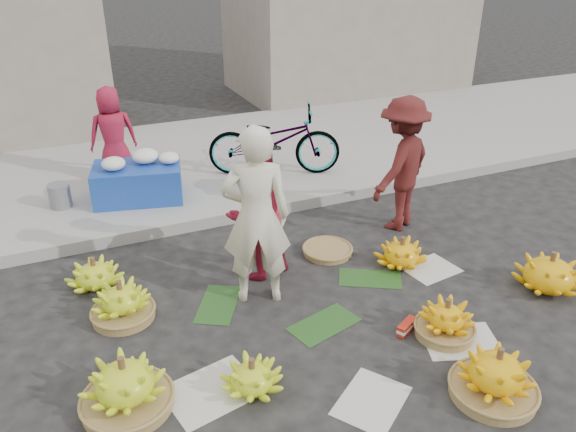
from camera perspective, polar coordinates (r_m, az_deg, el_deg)
name	(u,v)px	position (r m, az deg, el deg)	size (l,w,h in m)	color
ground	(324,310)	(5.48, 3.66, -9.53)	(80.00, 80.00, 0.00)	black
curb	(245,212)	(7.18, -4.35, 0.44)	(40.00, 0.25, 0.15)	gray
sidewalk	(200,160)	(9.04, -8.91, 5.69)	(40.00, 4.00, 0.12)	gray
newspaper_scatter	(367,361)	(4.94, 8.03, -14.42)	(3.20, 1.80, 0.00)	silver
banana_leaves	(305,301)	(5.58, 1.79, -8.65)	(2.00, 1.00, 0.00)	#1C4517
banana_bunch_0	(125,386)	(4.55, -16.21, -16.25)	(0.81, 0.81, 0.47)	olive
banana_bunch_1	(252,377)	(4.57, -3.67, -15.99)	(0.60, 0.60, 0.30)	#A3C61C
banana_bunch_2	(496,375)	(4.75, 20.36, -14.95)	(0.69, 0.69, 0.46)	olive
banana_bunch_3	(446,320)	(5.27, 15.73, -10.18)	(0.57, 0.57, 0.38)	olive
banana_bunch_4	(550,273)	(6.25, 25.05, -5.22)	(0.84, 0.84, 0.43)	yellow
banana_bunch_5	(402,253)	(6.23, 11.47, -3.68)	(0.69, 0.69, 0.33)	yellow
banana_bunch_6	(122,303)	(5.49, -16.53, -8.45)	(0.63, 0.63, 0.41)	olive
banana_bunch_7	(95,274)	(6.06, -19.04, -5.58)	(0.58, 0.58, 0.34)	#A3C61C
basket_spare	(327,251)	(6.38, 4.03, -3.53)	(0.55, 0.55, 0.06)	olive
incense_stack	(407,326)	(5.28, 11.96, -10.92)	(0.24, 0.08, 0.10)	red
vendor_cream	(256,217)	(5.21, -3.27, -0.11)	(0.65, 0.43, 1.78)	#EAE2C4
vendor_red	(257,211)	(5.68, -3.21, 0.47)	(0.71, 0.55, 1.46)	#AD1A33
man_striped	(402,164)	(6.78, 11.48, 5.16)	(1.05, 0.60, 1.62)	maroon
flower_table	(138,180)	(7.57, -14.96, 3.57)	(1.24, 0.93, 0.65)	#173B9B
grey_bucket	(60,196)	(7.69, -22.17, 1.93)	(0.27, 0.27, 0.31)	slate
flower_vendor	(113,134)	(8.20, -17.36, 7.95)	(0.64, 0.42, 1.32)	#AD1A33
bicycle	(274,141)	(8.08, -1.40, 7.66)	(1.88, 0.66, 0.99)	gray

